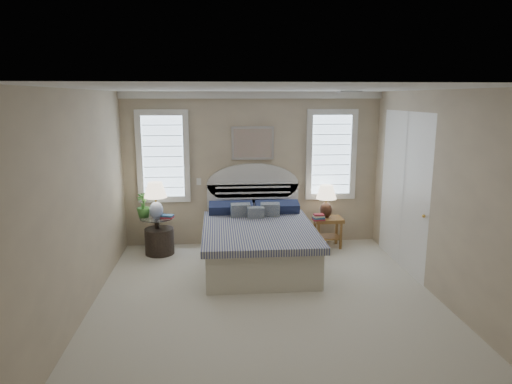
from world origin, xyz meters
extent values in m
cube|color=beige|center=(0.00, 0.00, 0.00)|extent=(4.50, 5.00, 0.01)
cube|color=silver|center=(0.00, 0.00, 2.70)|extent=(4.50, 5.00, 0.01)
cube|color=#C4B293|center=(0.00, 2.50, 1.35)|extent=(4.50, 0.02, 2.70)
cube|color=#C4B293|center=(-2.25, 0.00, 1.35)|extent=(0.02, 5.00, 2.70)
cube|color=#C4B293|center=(2.25, 0.00, 1.35)|extent=(0.02, 5.00, 2.70)
cube|color=silver|center=(0.00, 2.46, 2.64)|extent=(4.50, 0.08, 0.12)
cube|color=#B2B2B2|center=(1.20, 0.80, 2.68)|extent=(0.30, 0.20, 0.02)
cube|color=silver|center=(-0.95, 2.48, 1.15)|extent=(0.08, 0.01, 0.12)
cube|color=#C8E5FD|center=(-1.55, 2.48, 1.60)|extent=(0.90, 0.06, 1.60)
cube|color=#C8E5FD|center=(1.40, 2.48, 1.60)|extent=(0.90, 0.06, 1.60)
cube|color=silver|center=(0.00, 2.46, 1.82)|extent=(0.74, 0.04, 0.58)
cube|color=white|center=(2.23, 1.20, 1.20)|extent=(0.02, 1.80, 2.40)
cube|color=#BCB5A5|center=(0.00, 1.33, 0.28)|extent=(1.60, 2.10, 0.55)
cube|color=navy|center=(0.00, 1.28, 0.59)|extent=(1.72, 2.15, 0.10)
cube|color=beige|center=(0.00, 2.44, 0.55)|extent=(1.62, 0.08, 1.10)
cube|color=#1E254C|center=(-0.40, 2.16, 0.73)|extent=(0.75, 0.31, 0.23)
cube|color=#1E254C|center=(0.40, 2.16, 0.73)|extent=(0.75, 0.31, 0.23)
cube|color=navy|center=(-0.25, 1.93, 0.71)|extent=(0.33, 0.20, 0.34)
cube|color=navy|center=(0.25, 1.93, 0.71)|extent=(0.33, 0.20, 0.34)
cube|color=navy|center=(0.00, 1.83, 0.69)|extent=(0.28, 0.14, 0.29)
cylinder|color=black|center=(-1.65, 2.05, 0.01)|extent=(0.32, 0.32, 0.03)
cylinder|color=black|center=(-1.65, 2.05, 0.30)|extent=(0.08, 0.08, 0.60)
cylinder|color=silver|center=(-1.65, 2.05, 0.62)|extent=(0.56, 0.56, 0.02)
cube|color=olive|center=(1.30, 2.15, 0.50)|extent=(0.50, 0.40, 0.06)
cube|color=olive|center=(1.30, 2.15, 0.18)|extent=(0.44, 0.34, 0.03)
cube|color=olive|center=(1.10, 2.00, 0.23)|extent=(0.04, 0.04, 0.47)
cube|color=olive|center=(1.10, 2.30, 0.23)|extent=(0.04, 0.04, 0.47)
cube|color=olive|center=(1.50, 2.00, 0.23)|extent=(0.04, 0.04, 0.47)
cube|color=olive|center=(1.50, 2.30, 0.23)|extent=(0.04, 0.04, 0.47)
cylinder|color=black|center=(-1.62, 2.03, 0.22)|extent=(0.55, 0.55, 0.44)
cylinder|color=silver|center=(-1.65, 2.01, 0.65)|extent=(0.13, 0.13, 0.03)
ellipsoid|color=silver|center=(-1.65, 2.01, 0.77)|extent=(0.23, 0.23, 0.29)
cylinder|color=gold|center=(-1.65, 2.01, 0.94)|extent=(0.03, 0.03, 0.10)
cylinder|color=black|center=(1.27, 2.20, 0.54)|extent=(0.13, 0.13, 0.03)
ellipsoid|color=black|center=(1.27, 2.20, 0.66)|extent=(0.25, 0.25, 0.27)
cylinder|color=gold|center=(1.27, 2.20, 0.83)|extent=(0.03, 0.03, 0.10)
imported|color=#29682F|center=(-1.86, 2.08, 0.83)|extent=(0.30, 0.30, 0.40)
cube|color=maroon|center=(-1.46, 1.99, 0.64)|extent=(0.22, 0.18, 0.03)
cube|color=#29547D|center=(-1.46, 1.99, 0.67)|extent=(0.21, 0.17, 0.03)
cube|color=maroon|center=(1.10, 2.00, 0.54)|extent=(0.22, 0.18, 0.03)
cube|color=#29547D|center=(1.10, 2.00, 0.57)|extent=(0.21, 0.17, 0.03)
cube|color=beige|center=(1.10, 2.00, 0.60)|extent=(0.20, 0.16, 0.03)
cube|color=maroon|center=(1.10, 2.00, 0.63)|extent=(0.19, 0.15, 0.03)
camera|label=1|loc=(-0.62, -5.45, 2.61)|focal=32.00mm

